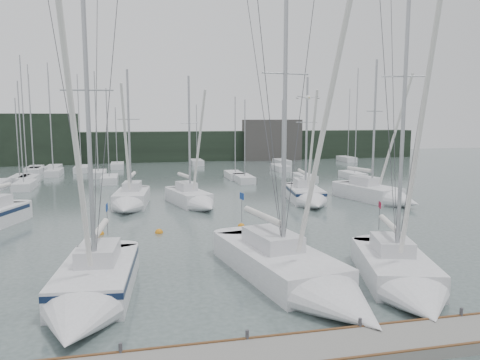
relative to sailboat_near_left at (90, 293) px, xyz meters
name	(u,v)px	position (x,y,z in m)	size (l,w,h in m)	color
ground	(271,298)	(7.31, -0.65, -0.61)	(160.00, 160.00, 0.00)	#43514F
dock	(316,352)	(7.31, -5.65, -0.41)	(24.00, 2.00, 0.40)	slate
far_treeline	(167,146)	(7.31, 61.35, 1.89)	(90.00, 4.00, 5.00)	black
far_building_left	(38,139)	(-12.69, 59.35, 3.39)	(12.00, 3.00, 8.00)	black
far_building_right	(272,140)	(25.31, 59.35, 2.89)	(10.00, 3.00, 7.00)	#3E3B39
mast_forest	(122,172)	(0.24, 43.34, -0.13)	(61.00, 25.73, 14.81)	silver
sailboat_near_left	(90,293)	(0.00, 0.00, 0.00)	(3.84, 9.67, 14.58)	silver
sailboat_near_center	(305,280)	(8.93, -0.38, -0.03)	(5.41, 12.28, 16.15)	silver
sailboat_near_right	(405,281)	(13.12, -1.36, -0.05)	(5.28, 9.26, 15.75)	silver
sailboat_mid_b	(129,202)	(1.40, 20.39, -0.02)	(3.50, 7.75, 12.22)	silver
sailboat_mid_c	(195,200)	(6.76, 19.93, -0.05)	(4.24, 7.96, 11.66)	silver
sailboat_mid_d	(308,197)	(16.57, 19.19, 0.00)	(3.81, 8.40, 11.82)	silver
sailboat_mid_e	(382,196)	(23.15, 18.26, 0.01)	(5.05, 9.27, 13.37)	silver
buoy_a	(159,233)	(3.33, 11.66, -0.61)	(0.54, 0.54, 0.54)	orange
buoy_b	(241,227)	(8.99, 12.16, -0.61)	(0.49, 0.49, 0.49)	orange
buoy_c	(100,234)	(-0.44, 12.14, -0.61)	(0.56, 0.56, 0.56)	orange
seagull	(308,98)	(10.11, 2.78, 7.86)	(1.07, 0.48, 0.21)	white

